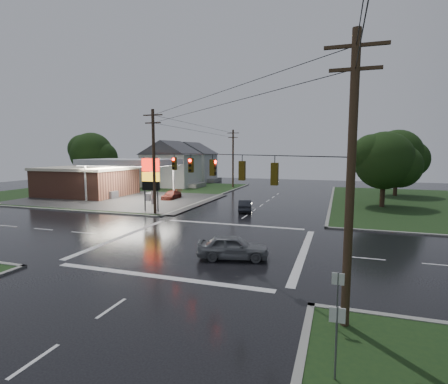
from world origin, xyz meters
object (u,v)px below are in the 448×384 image
(utility_pole_nw, at_px, (154,160))
(house_far, at_px, (192,161))
(pylon_sign, at_px, (151,176))
(car_crossing, at_px, (233,247))
(utility_pole_se, at_px, (351,179))
(utility_pole_n, at_px, (233,158))
(tree_nw_behind, at_px, (92,154))
(gas_station, at_px, (93,179))
(car_north, at_px, (245,206))
(house_near, at_px, (171,163))
(car_pump, at_px, (172,195))
(tree_ne_near, at_px, (386,161))
(tree_ne_far, at_px, (398,154))

(utility_pole_nw, xyz_separation_m, house_far, (-12.45, 38.50, -1.32))
(pylon_sign, distance_m, car_crossing, 19.12)
(utility_pole_nw, relative_size, utility_pole_se, 1.00)
(utility_pole_n, distance_m, tree_nw_behind, 25.63)
(gas_station, xyz_separation_m, car_north, (24.88, -5.52, -1.90))
(house_near, xyz_separation_m, car_crossing, (23.88, -38.71, -3.65))
(tree_nw_behind, height_order, car_pump, tree_nw_behind)
(utility_pole_nw, xyz_separation_m, tree_ne_near, (23.64, 12.49, -0.16))
(tree_ne_near, distance_m, tree_ne_far, 12.39)
(car_pump, bearing_deg, house_far, 106.20)
(gas_station, relative_size, tree_ne_far, 2.67)
(utility_pole_nw, xyz_separation_m, car_crossing, (12.43, -12.21, -4.96))
(house_far, height_order, car_north, house_far)
(utility_pole_se, relative_size, tree_ne_near, 1.22)
(utility_pole_se, xyz_separation_m, utility_pole_n, (-19.00, 47.50, -0.25))
(pylon_sign, relative_size, tree_ne_far, 0.61)
(pylon_sign, relative_size, house_near, 0.54)
(tree_nw_behind, xyz_separation_m, car_pump, (20.84, -9.76, -5.58))
(house_far, bearing_deg, car_pump, -72.13)
(utility_pole_n, relative_size, car_north, 2.66)
(gas_station, bearing_deg, utility_pole_n, 48.53)
(gas_station, distance_m, car_pump, 12.84)
(pylon_sign, relative_size, car_crossing, 1.35)
(utility_pole_n, xyz_separation_m, tree_ne_far, (26.65, -4.01, 0.71))
(house_far, height_order, tree_ne_near, tree_ne_near)
(house_near, distance_m, tree_ne_far, 38.19)
(pylon_sign, height_order, utility_pole_se, utility_pole_se)
(car_crossing, bearing_deg, house_near, 18.49)
(car_crossing, distance_m, car_pump, 27.94)
(utility_pole_nw, relative_size, tree_ne_far, 1.12)
(tree_ne_far, xyz_separation_m, car_pump, (-30.15, -13.76, -5.58))
(tree_nw_behind, bearing_deg, tree_ne_near, -9.47)
(gas_station, bearing_deg, house_near, 73.83)
(house_far, bearing_deg, tree_ne_far, -19.71)
(house_near, bearing_deg, house_far, 94.76)
(gas_station, height_order, pylon_sign, pylon_sign)
(utility_pole_n, height_order, car_crossing, utility_pole_n)
(tree_ne_far, distance_m, car_pump, 33.61)
(tree_nw_behind, distance_m, car_crossing, 49.51)
(pylon_sign, relative_size, house_far, 0.54)
(utility_pole_se, xyz_separation_m, car_crossing, (-6.57, 6.79, -4.96))
(utility_pole_nw, bearing_deg, car_north, 28.29)
(car_north, bearing_deg, pylon_sign, 7.48)
(tree_ne_far, distance_m, car_north, 27.30)
(gas_station, xyz_separation_m, tree_nw_behind, (-8.17, 10.29, 3.63))
(utility_pole_se, distance_m, house_far, 65.55)
(tree_nw_behind, bearing_deg, car_crossing, -41.64)
(pylon_sign, relative_size, tree_ne_near, 0.67)
(house_far, xyz_separation_m, car_crossing, (24.88, -50.71, -3.65))
(tree_nw_behind, bearing_deg, house_far, 56.56)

